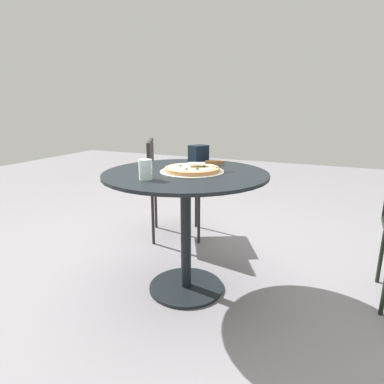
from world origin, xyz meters
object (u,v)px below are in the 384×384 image
(patio_table, at_px, (186,201))
(pizza_server, at_px, (206,163))
(napkin_dispenser, at_px, (198,155))
(patio_chair_far, at_px, (167,180))
(drinking_cup, at_px, (145,169))
(pizza_on_tray, at_px, (192,169))

(patio_table, distance_m, pizza_server, 0.25)
(napkin_dispenser, bearing_deg, patio_chair_far, -105.51)
(patio_table, bearing_deg, drinking_cup, -112.83)
(patio_table, xyz_separation_m, napkin_dispenser, (-0.04, 0.28, 0.24))
(pizza_on_tray, relative_size, patio_chair_far, 0.44)
(patio_table, distance_m, pizza_on_tray, 0.19)
(pizza_server, distance_m, drinking_cup, 0.39)
(pizza_on_tray, relative_size, drinking_cup, 3.56)
(patio_table, distance_m, napkin_dispenser, 0.37)
(pizza_server, relative_size, napkin_dispenser, 1.76)
(pizza_server, relative_size, drinking_cup, 2.06)
(pizza_server, height_order, drinking_cup, drinking_cup)
(patio_table, bearing_deg, napkin_dispenser, 97.36)
(pizza_on_tray, xyz_separation_m, patio_chair_far, (-0.55, 0.70, -0.26))
(patio_table, xyz_separation_m, drinking_cup, (-0.11, -0.26, 0.23))
(drinking_cup, xyz_separation_m, napkin_dispenser, (0.07, 0.53, 0.01))
(drinking_cup, distance_m, napkin_dispenser, 0.54)
(patio_chair_far, bearing_deg, patio_table, -54.60)
(pizza_on_tray, distance_m, patio_chair_far, 0.93)
(pizza_server, bearing_deg, pizza_on_tray, -145.39)
(pizza_on_tray, xyz_separation_m, pizza_server, (0.07, 0.05, 0.04))
(pizza_server, bearing_deg, drinking_cup, -122.02)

